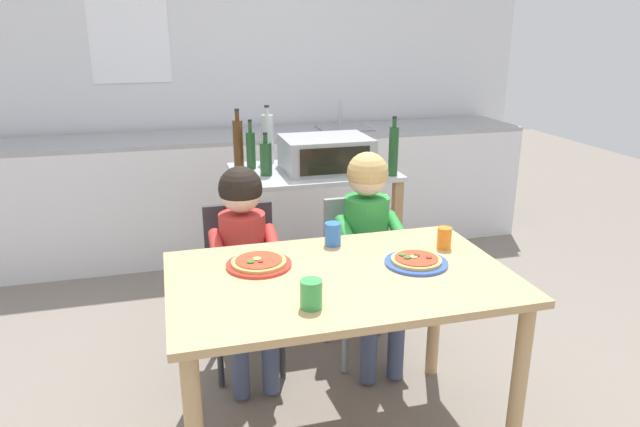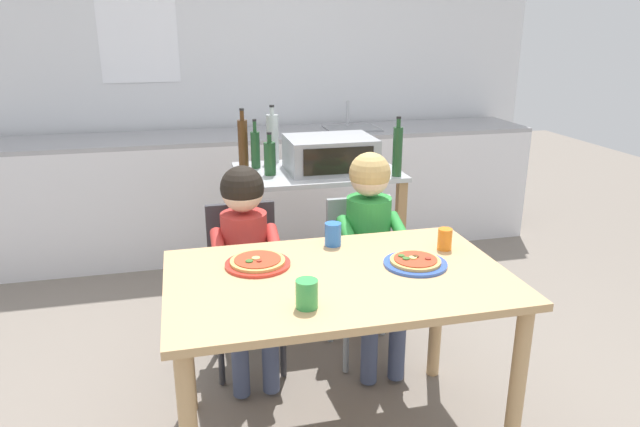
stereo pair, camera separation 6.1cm
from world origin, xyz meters
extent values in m
plane|color=slate|center=(0.00, 1.06, 0.00)|extent=(10.61, 10.61, 0.00)
cube|color=silver|center=(0.00, 2.71, 1.35)|extent=(4.70, 0.12, 2.70)
cube|color=white|center=(-0.79, 2.65, 1.65)|extent=(0.56, 0.01, 0.80)
cube|color=silver|center=(0.00, 2.30, 0.43)|extent=(4.23, 0.60, 0.87)
cube|color=#9E9EA3|center=(0.00, 2.30, 0.88)|extent=(4.23, 0.60, 0.03)
cube|color=gray|center=(0.74, 2.30, 0.89)|extent=(0.40, 0.33, 0.02)
cylinder|color=#B7BABF|center=(0.74, 2.42, 1.00)|extent=(0.02, 0.02, 0.20)
cube|color=#B7BABF|center=(0.20, 1.19, 0.86)|extent=(0.92, 0.61, 0.02)
cube|color=#AD7F51|center=(0.20, 1.19, 0.30)|extent=(0.84, 0.56, 0.02)
cube|color=#AD7F51|center=(-0.22, 0.92, 0.42)|extent=(0.05, 0.05, 0.85)
cube|color=#AD7F51|center=(0.62, 0.92, 0.42)|extent=(0.05, 0.05, 0.85)
cube|color=#AD7F51|center=(-0.22, 1.45, 0.42)|extent=(0.05, 0.05, 0.85)
cube|color=#AD7F51|center=(0.62, 1.45, 0.42)|extent=(0.05, 0.05, 0.85)
cube|color=#999BA0|center=(0.27, 1.16, 0.97)|extent=(0.49, 0.37, 0.19)
cube|color=black|center=(0.27, 0.97, 0.97)|extent=(0.39, 0.01, 0.14)
cylinder|color=black|center=(0.44, 0.97, 0.91)|extent=(0.02, 0.01, 0.02)
cylinder|color=#1E4723|center=(-0.14, 1.31, 0.98)|extent=(0.05, 0.05, 0.21)
cylinder|color=#1E4723|center=(-0.14, 1.31, 1.11)|extent=(0.02, 0.02, 0.06)
cylinder|color=black|center=(-0.14, 1.31, 1.15)|extent=(0.02, 0.02, 0.01)
cylinder|color=#ADB7B2|center=(-0.01, 1.44, 1.01)|extent=(0.07, 0.07, 0.29)
cylinder|color=#ADB7B2|center=(-0.01, 1.44, 1.18)|extent=(0.03, 0.03, 0.04)
cylinder|color=black|center=(-0.01, 1.44, 1.21)|extent=(0.03, 0.03, 0.01)
cylinder|color=#4C2D14|center=(-0.20, 1.38, 1.01)|extent=(0.06, 0.06, 0.27)
cylinder|color=#4C2D14|center=(-0.20, 1.38, 1.17)|extent=(0.02, 0.02, 0.06)
cylinder|color=black|center=(-0.20, 1.38, 1.20)|extent=(0.03, 0.03, 0.01)
cylinder|color=#1E4723|center=(-0.08, 1.13, 0.96)|extent=(0.07, 0.07, 0.18)
cylinder|color=#1E4723|center=(-0.08, 1.13, 1.07)|extent=(0.02, 0.02, 0.04)
cylinder|color=black|center=(-0.08, 1.13, 1.10)|extent=(0.03, 0.03, 0.01)
cylinder|color=#1E4723|center=(0.59, 0.95, 1.01)|extent=(0.05, 0.05, 0.27)
cylinder|color=#1E4723|center=(0.59, 0.95, 1.16)|extent=(0.02, 0.02, 0.05)
cylinder|color=black|center=(0.59, 0.95, 1.19)|extent=(0.03, 0.03, 0.01)
cube|color=tan|center=(0.00, 0.00, 0.74)|extent=(1.30, 0.82, 0.03)
cylinder|color=tan|center=(0.59, -0.35, 0.36)|extent=(0.06, 0.06, 0.73)
cylinder|color=tan|center=(-0.59, 0.35, 0.36)|extent=(0.06, 0.06, 0.73)
cylinder|color=tan|center=(0.59, 0.35, 0.36)|extent=(0.06, 0.06, 0.73)
cube|color=#333338|center=(-0.29, 0.64, 0.44)|extent=(0.36, 0.36, 0.04)
cube|color=#333338|center=(-0.29, 0.80, 0.63)|extent=(0.34, 0.03, 0.38)
cylinder|color=#333338|center=(-0.14, 0.49, 0.22)|extent=(0.03, 0.03, 0.42)
cylinder|color=#333338|center=(-0.44, 0.49, 0.22)|extent=(0.03, 0.03, 0.42)
cylinder|color=#333338|center=(-0.14, 0.79, 0.22)|extent=(0.03, 0.03, 0.42)
cylinder|color=#333338|center=(-0.44, 0.79, 0.22)|extent=(0.03, 0.03, 0.42)
cube|color=gray|center=(0.32, 0.60, 0.44)|extent=(0.36, 0.36, 0.04)
cube|color=gray|center=(0.32, 0.76, 0.63)|extent=(0.34, 0.03, 0.38)
cylinder|color=gray|center=(0.47, 0.45, 0.22)|extent=(0.03, 0.03, 0.42)
cylinder|color=gray|center=(0.17, 0.45, 0.22)|extent=(0.03, 0.03, 0.42)
cylinder|color=gray|center=(0.47, 0.75, 0.22)|extent=(0.03, 0.03, 0.42)
cylinder|color=gray|center=(0.17, 0.75, 0.22)|extent=(0.03, 0.03, 0.42)
cube|color=#424C6B|center=(-0.22, 0.50, 0.48)|extent=(0.10, 0.30, 0.10)
cylinder|color=#424C6B|center=(-0.22, 0.37, 0.24)|extent=(0.08, 0.08, 0.44)
cube|color=#424C6B|center=(-0.36, 0.50, 0.48)|extent=(0.10, 0.30, 0.10)
cylinder|color=#424C6B|center=(-0.36, 0.37, 0.24)|extent=(0.08, 0.08, 0.44)
cylinder|color=#BC332D|center=(-0.16, 0.54, 0.68)|extent=(0.06, 0.26, 0.15)
cylinder|color=#BC332D|center=(-0.42, 0.54, 0.68)|extent=(0.06, 0.26, 0.15)
cylinder|color=#BC332D|center=(-0.29, 0.64, 0.65)|extent=(0.22, 0.22, 0.34)
sphere|color=beige|center=(-0.29, 0.64, 0.93)|extent=(0.20, 0.20, 0.20)
sphere|color=black|center=(-0.29, 0.64, 0.94)|extent=(0.21, 0.21, 0.21)
cube|color=#424C6B|center=(0.39, 0.46, 0.48)|extent=(0.10, 0.30, 0.10)
cylinder|color=#424C6B|center=(0.39, 0.33, 0.24)|extent=(0.08, 0.08, 0.44)
cube|color=#424C6B|center=(0.25, 0.46, 0.48)|extent=(0.10, 0.30, 0.10)
cylinder|color=#424C6B|center=(0.25, 0.33, 0.24)|extent=(0.08, 0.08, 0.44)
cylinder|color=green|center=(0.45, 0.50, 0.71)|extent=(0.06, 0.26, 0.15)
cylinder|color=green|center=(0.19, 0.50, 0.71)|extent=(0.06, 0.26, 0.15)
cylinder|color=green|center=(0.32, 0.60, 0.67)|extent=(0.22, 0.22, 0.38)
sphere|color=beige|center=(0.32, 0.60, 0.97)|extent=(0.19, 0.19, 0.19)
sphere|color=tan|center=(0.32, 0.60, 0.99)|extent=(0.20, 0.20, 0.20)
cylinder|color=red|center=(-0.29, 0.16, 0.76)|extent=(0.26, 0.26, 0.01)
cylinder|color=tan|center=(-0.29, 0.16, 0.77)|extent=(0.22, 0.22, 0.01)
cylinder|color=#B23D23|center=(-0.29, 0.16, 0.78)|extent=(0.19, 0.19, 0.00)
cylinder|color=#DBC666|center=(-0.29, 0.16, 0.79)|extent=(0.03, 0.03, 0.01)
cylinder|color=#386628|center=(-0.32, 0.14, 0.79)|extent=(0.03, 0.03, 0.01)
cylinder|color=maroon|center=(-0.29, 0.13, 0.79)|extent=(0.02, 0.02, 0.01)
cylinder|color=#3356B7|center=(0.32, 0.02, 0.76)|extent=(0.25, 0.25, 0.01)
cylinder|color=tan|center=(0.32, 0.02, 0.77)|extent=(0.20, 0.20, 0.01)
cylinder|color=#B23D23|center=(0.32, 0.02, 0.78)|extent=(0.17, 0.17, 0.00)
cylinder|color=#563319|center=(0.33, 0.03, 0.79)|extent=(0.03, 0.03, 0.01)
cylinder|color=maroon|center=(0.37, 0.00, 0.79)|extent=(0.02, 0.02, 0.01)
cylinder|color=#386628|center=(0.27, 0.05, 0.79)|extent=(0.03, 0.03, 0.01)
cylinder|color=#DBC666|center=(0.31, 0.02, 0.79)|extent=(0.03, 0.03, 0.01)
cylinder|color=#386628|center=(0.28, 0.02, 0.79)|extent=(0.03, 0.03, 0.01)
cylinder|color=blue|center=(0.06, 0.30, 0.81)|extent=(0.07, 0.07, 0.10)
cylinder|color=green|center=(-0.18, -0.23, 0.80)|extent=(0.08, 0.08, 0.10)
cylinder|color=orange|center=(0.51, 0.15, 0.80)|extent=(0.06, 0.06, 0.09)
camera|label=1|loc=(-0.61, -1.93, 1.67)|focal=32.41mm
camera|label=2|loc=(-0.55, -1.95, 1.67)|focal=32.41mm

